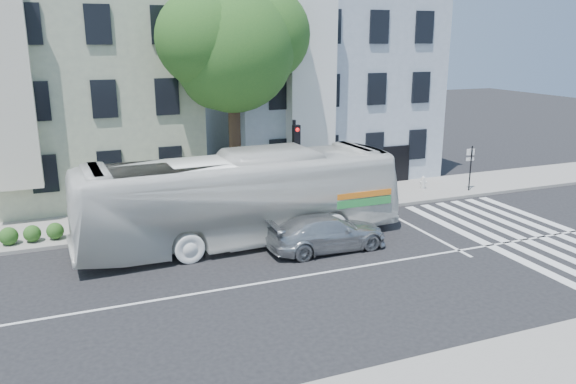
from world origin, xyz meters
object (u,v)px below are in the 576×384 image
bus (241,198)px  sedan (327,232)px  fire_hydrant (423,182)px  traffic_signal (295,157)px

bus → sedan: 3.70m
bus → fire_hydrant: 12.15m
bus → sedan: (2.81, -2.11, -1.14)m
sedan → fire_hydrant: sedan is taller
bus → traffic_signal: 3.71m
traffic_signal → sedan: bearing=-96.4°
traffic_signal → fire_hydrant: traffic_signal is taller
sedan → traffic_signal: (0.25, 3.89, 2.26)m
bus → fire_hydrant: (11.44, 3.86, -1.34)m
bus → fire_hydrant: bearing=-74.1°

